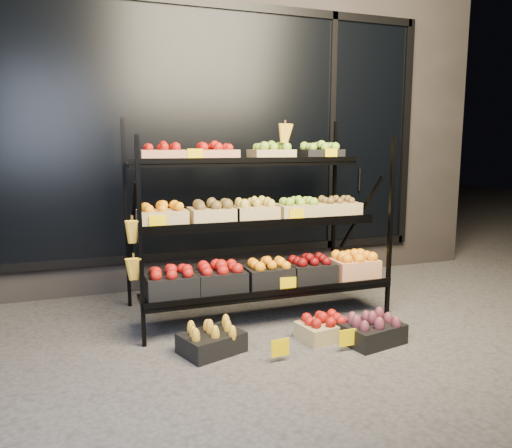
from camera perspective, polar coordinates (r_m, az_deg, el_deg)
name	(u,v)px	position (r m, az deg, el deg)	size (l,w,h in m)	color
ground	(285,336)	(3.86, 3.35, -12.71)	(24.00, 24.00, 0.00)	#514F4C
building	(200,118)	(6.06, -6.43, 11.96)	(6.00, 2.08, 3.50)	#2D2826
display_rack	(256,222)	(4.19, 0.03, 0.20)	(2.18, 1.02, 1.73)	black
tag_floor_a	(280,353)	(3.43, 2.78, -14.56)	(0.13, 0.01, 0.12)	#EFC400
tag_floor_b	(347,343)	(3.64, 10.40, -13.25)	(0.13, 0.01, 0.12)	#EFC400
floor_crate_midleft	(211,339)	(3.57, -5.11, -12.95)	(0.49, 0.42, 0.21)	black
floor_crate_midright	(324,327)	(3.82, 7.73, -11.60)	(0.40, 0.33, 0.19)	tan
floor_crate_right	(372,330)	(3.81, 13.13, -11.68)	(0.47, 0.39, 0.21)	black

